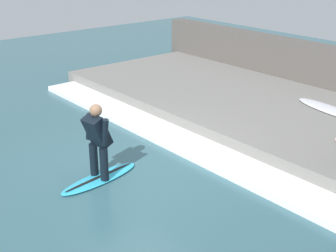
% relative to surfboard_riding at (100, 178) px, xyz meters
% --- Properties ---
extents(ground_plane, '(28.00, 28.00, 0.00)m').
position_rel_surfboard_riding_xyz_m(ground_plane, '(0.72, -0.11, -0.03)').
color(ground_plane, '#335B66').
extents(concrete_ledge, '(4.40, 12.11, 0.36)m').
position_rel_surfboard_riding_xyz_m(concrete_ledge, '(4.83, -0.11, 0.15)').
color(concrete_ledge, slate).
rests_on(concrete_ledge, ground_plane).
extents(back_wall, '(0.50, 12.72, 1.46)m').
position_rel_surfboard_riding_xyz_m(back_wall, '(7.28, -0.11, 0.70)').
color(back_wall, '#544F49').
rests_on(back_wall, ground_plane).
extents(wave_foam_crest, '(0.84, 11.51, 0.13)m').
position_rel_surfboard_riding_xyz_m(wave_foam_crest, '(2.21, -0.11, 0.04)').
color(wave_foam_crest, white).
rests_on(wave_foam_crest, ground_plane).
extents(surfboard_riding, '(1.73, 0.66, 0.07)m').
position_rel_surfboard_riding_xyz_m(surfboard_riding, '(0.00, 0.00, 0.00)').
color(surfboard_riding, '#2DADD1').
rests_on(surfboard_riding, ground_plane).
extents(surfer_riding, '(0.47, 0.62, 1.40)m').
position_rel_surfboard_riding_xyz_m(surfer_riding, '(0.00, 0.00, 0.80)').
color(surfer_riding, black).
rests_on(surfer_riding, surfboard_riding).
extents(surfboard_spare, '(0.84, 1.95, 0.06)m').
position_rel_surfboard_riding_xyz_m(surfboard_spare, '(5.62, -1.13, 0.36)').
color(surfboard_spare, silver).
rests_on(surfboard_spare, concrete_ledge).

